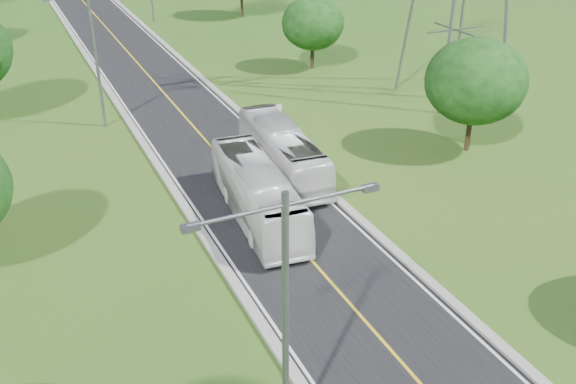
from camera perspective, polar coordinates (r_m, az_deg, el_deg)
name	(u,v)px	position (r m, az deg, el deg)	size (l,w,h in m)	color
ground	(139,65)	(65.76, -13.10, 10.92)	(260.00, 260.00, 0.00)	#225518
road	(126,50)	(71.44, -14.21, 12.13)	(8.00, 150.00, 0.06)	black
curb_left	(85,54)	(70.81, -17.63, 11.62)	(0.50, 150.00, 0.22)	gray
curb_right	(165,45)	(72.28, -10.86, 12.71)	(0.50, 150.00, 0.22)	gray
speed_limit_sign	(278,114)	(46.67, -0.91, 6.93)	(0.55, 0.09, 2.40)	slate
streetlight_near_left	(285,312)	(19.57, -0.23, -10.60)	(5.90, 0.25, 10.00)	slate
streetlight_mid_left	(95,49)	(48.96, -16.80, 12.11)	(5.90, 0.25, 10.00)	slate
tree_rb	(476,81)	(44.72, 16.34, 9.43)	(6.72, 6.72, 7.82)	black
tree_rc	(313,23)	(62.08, 2.22, 14.77)	(5.88, 5.88, 6.84)	black
bus_outbound	(282,151)	(40.58, -0.50, 3.65)	(2.59, 11.06, 3.08)	white
bus_inbound	(257,192)	(35.49, -2.76, -0.04)	(2.61, 11.17, 3.11)	white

